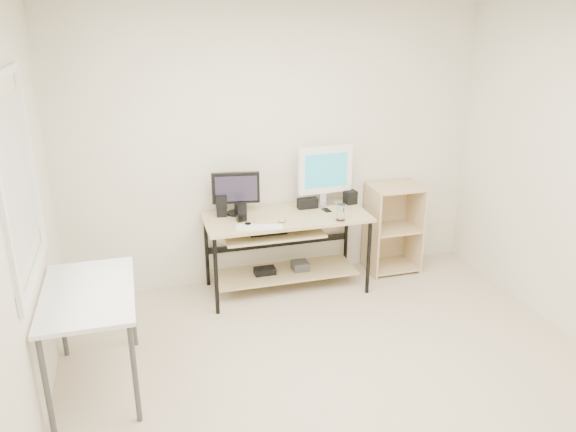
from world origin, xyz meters
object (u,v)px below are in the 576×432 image
(audio_controller, at_px, (241,212))
(desk, at_px, (284,237))
(side_table, at_px, (89,302))
(black_monitor, at_px, (236,191))
(shelf_unit, at_px, (391,227))
(white_imac, at_px, (325,171))

(audio_controller, bearing_deg, desk, -4.86)
(side_table, bearing_deg, audio_controller, 39.03)
(desk, distance_m, audio_controller, 0.50)
(black_monitor, xyz_separation_m, audio_controller, (0.01, -0.19, -0.14))
(side_table, distance_m, black_monitor, 1.77)
(shelf_unit, relative_size, black_monitor, 2.07)
(white_imac, height_order, audio_controller, white_imac)
(desk, relative_size, black_monitor, 3.46)
(side_table, height_order, shelf_unit, shelf_unit)
(black_monitor, relative_size, white_imac, 0.76)
(desk, bearing_deg, shelf_unit, 7.77)
(shelf_unit, bearing_deg, desk, -172.23)
(black_monitor, distance_m, white_imac, 0.87)
(desk, distance_m, white_imac, 0.74)
(audio_controller, bearing_deg, shelf_unit, -3.58)
(side_table, distance_m, audio_controller, 1.62)
(shelf_unit, relative_size, audio_controller, 5.40)
(desk, height_order, side_table, same)
(desk, distance_m, shelf_unit, 1.19)
(desk, bearing_deg, side_table, -147.35)
(shelf_unit, xyz_separation_m, white_imac, (-0.72, 0.02, 0.63))
(shelf_unit, height_order, white_imac, white_imac)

